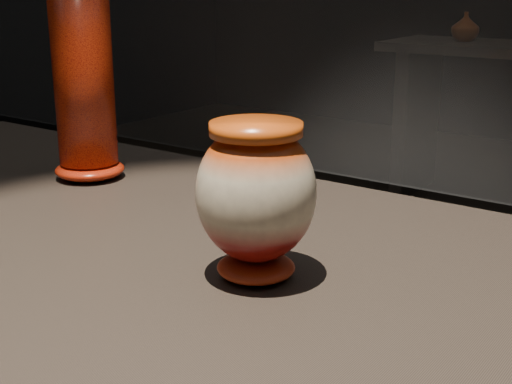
% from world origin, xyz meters
% --- Properties ---
extents(main_vase, '(0.17, 0.17, 0.19)m').
position_xyz_m(main_vase, '(0.07, -0.01, 1.00)').
color(main_vase, maroon).
rests_on(main_vase, display_plinth).
extents(tall_vase, '(0.15, 0.15, 0.39)m').
position_xyz_m(tall_vase, '(-0.42, 0.17, 1.09)').
color(tall_vase, red).
rests_on(tall_vase, display_plinth).
extents(back_vase_left, '(0.19, 0.19, 0.16)m').
position_xyz_m(back_vase_left, '(-0.87, 3.29, 0.98)').
color(back_vase_left, '#933F15').
rests_on(back_vase_left, back_shelf).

